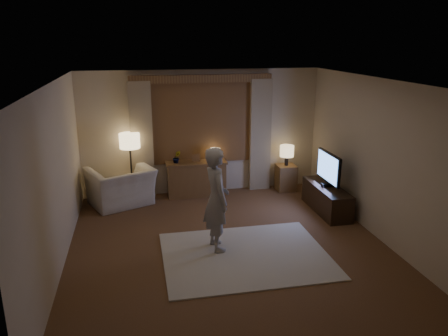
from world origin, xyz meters
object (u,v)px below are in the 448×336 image
object	(u,v)px
armchair	(121,186)
tv_stand	(326,199)
person	(216,199)
sideboard	(196,179)
side_table	(286,178)

from	to	relation	value
armchair	tv_stand	world-z (taller)	armchair
armchair	person	bearing A→B (deg)	99.90
sideboard	side_table	distance (m)	1.96
sideboard	tv_stand	bearing A→B (deg)	-30.72
sideboard	side_table	bearing A→B (deg)	-1.46
armchair	tv_stand	size ratio (longest dim) A/B	0.83
armchair	side_table	size ratio (longest dim) A/B	2.08
person	sideboard	bearing A→B (deg)	-8.20
side_table	sideboard	bearing A→B (deg)	178.54
sideboard	armchair	distance (m)	1.56
tv_stand	side_table	bearing A→B (deg)	105.05
armchair	side_table	xyz separation A→B (m)	(3.50, 0.18, -0.10)
sideboard	armchair	size ratio (longest dim) A/B	1.03
sideboard	person	distance (m)	2.55
tv_stand	sideboard	bearing A→B (deg)	149.28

